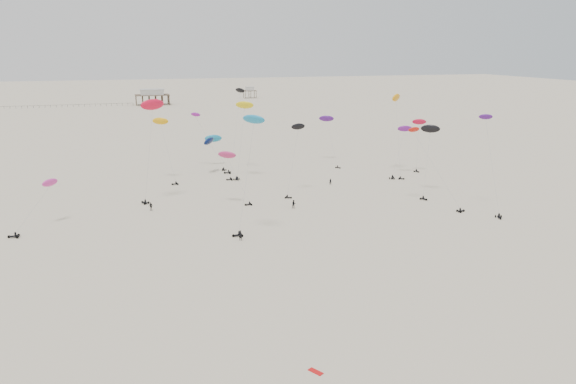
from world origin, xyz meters
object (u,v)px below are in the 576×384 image
object	(u,v)px
pavilion_main	(152,98)
rig_0	(429,141)
pavilion_small	(250,93)
rig_9	(250,145)
rig_4	(419,133)
spectator_0	(241,240)

from	to	relation	value
pavilion_main	rig_0	distance (m)	251.40
pavilion_small	pavilion_main	bearing A→B (deg)	-156.80
rig_0	rig_9	size ratio (longest dim) A/B	0.76
rig_0	rig_4	xyz separation A→B (m)	(9.92, 22.42, -1.66)
pavilion_main	spectator_0	xyz separation A→B (m)	(-1.26, -268.33, -4.22)
pavilion_small	rig_0	world-z (taller)	rig_0
pavilion_small	spectator_0	bearing A→B (deg)	-103.43
rig_0	pavilion_main	bearing A→B (deg)	-97.72
pavilion_main	spectator_0	distance (m)	268.37
rig_0	rig_4	distance (m)	24.57
rig_4	rig_9	world-z (taller)	rig_9
rig_4	spectator_0	size ratio (longest dim) A/B	6.69
spectator_0	rig_4	bearing A→B (deg)	-104.96
rig_9	pavilion_main	bearing A→B (deg)	-5.08
spectator_0	pavilion_small	bearing A→B (deg)	-64.07
rig_4	rig_9	distance (m)	72.09
pavilion_main	rig_0	xyz separation A→B (m)	(51.19, -245.98, 8.79)
pavilion_main	pavilion_small	bearing A→B (deg)	23.20
pavilion_small	spectator_0	xyz separation A→B (m)	(-71.26, -298.33, -3.49)
pavilion_main	rig_0	bearing A→B (deg)	-78.24
rig_4	rig_9	xyz separation A→B (m)	(-59.26, -40.62, 5.96)
pavilion_small	rig_9	world-z (taller)	rig_9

